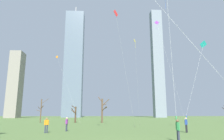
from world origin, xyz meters
name	(u,v)px	position (x,y,z in m)	size (l,w,h in m)	color
kite_flyer_foreground_right_white	(204,63)	(5.95, -0.77, 5.46)	(9.33, 7.22, 19.45)	#726656
kite_flyer_midfield_center_teal	(189,111)	(9.01, 9.40, 2.39)	(4.91, 2.91, 11.66)	black
kite_flyer_midfield_left_blue	(174,77)	(4.93, 2.51, 5.04)	(1.94, 5.60, 16.75)	#33384C
bystander_watching_nearby	(46,124)	(-6.89, 9.38, 0.90)	(0.44, 0.36, 1.62)	#33384C
bystander_strolling_midfield	(67,123)	(-5.07, 11.60, 0.90)	(0.25, 0.51, 1.62)	#33384C
distant_kite_low_near_trees_orange	(60,65)	(-9.98, 31.19, 12.52)	(6.32, 2.93, 14.93)	orange
distant_kite_drifting_right_red	(117,23)	(1.23, 13.59, 14.83)	(3.79, 6.46, 16.66)	red
distant_kite_high_overhead_purple	(160,35)	(8.86, 18.20, 14.96)	(4.08, 1.07, 17.65)	purple
distant_kite_drifting_left_yellow	(136,55)	(4.94, 20.17, 12.06)	(1.98, 6.76, 14.56)	yellow
bare_tree_center	(41,110)	(-15.22, 37.94, 2.95)	(2.87, 1.51, 5.75)	brown
bare_tree_rightmost	(102,109)	(-0.46, 35.73, 3.14)	(2.72, 3.17, 6.14)	brown
bare_tree_right_of_center	(75,114)	(-6.89, 36.61, 2.09)	(1.58, 2.56, 4.04)	#4C3828
skyline_tall_tower	(74,63)	(-17.76, 116.62, 33.80)	(11.47, 10.12, 72.83)	slate
skyline_short_annex	(15,84)	(-46.92, 101.40, 17.94)	(6.07, 8.01, 35.89)	gray
skyline_mid_tower_right	(158,62)	(34.73, 110.23, 33.85)	(6.62, 5.77, 67.70)	gray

